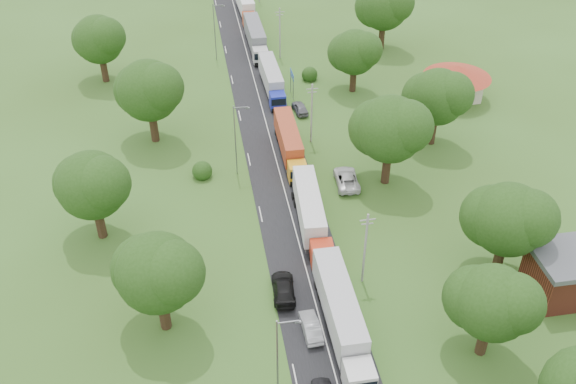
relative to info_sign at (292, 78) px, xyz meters
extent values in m
plane|color=#314D19|center=(-5.20, -35.00, -3.00)|extent=(260.00, 260.00, 0.00)
cube|color=black|center=(-5.20, -15.00, -3.00)|extent=(8.00, 200.00, 0.04)
cylinder|color=slate|center=(0.00, -1.20, -1.00)|extent=(0.12, 0.12, 4.00)
cylinder|color=slate|center=(0.00, 1.20, -1.00)|extent=(0.12, 0.12, 4.00)
cube|color=navy|center=(0.00, 0.00, 0.60)|extent=(0.06, 3.00, 1.00)
cube|color=silver|center=(0.00, 0.00, 0.60)|extent=(0.07, 3.10, 0.06)
cylinder|color=gray|center=(0.30, -42.00, 1.50)|extent=(0.24, 0.24, 9.00)
cube|color=gray|center=(0.30, -42.00, 5.30)|extent=(1.60, 0.10, 0.10)
cube|color=gray|center=(0.30, -42.00, 4.80)|extent=(1.20, 0.10, 0.10)
cylinder|color=gray|center=(0.30, -14.00, 1.50)|extent=(0.24, 0.24, 9.00)
cube|color=gray|center=(0.30, -14.00, 5.30)|extent=(1.60, 0.10, 0.10)
cube|color=gray|center=(0.30, -14.00, 4.80)|extent=(1.20, 0.10, 0.10)
cylinder|color=gray|center=(0.30, 14.00, 1.50)|extent=(0.24, 0.24, 9.00)
cube|color=gray|center=(0.30, 14.00, 5.30)|extent=(1.60, 0.10, 0.10)
cube|color=gray|center=(0.30, 14.00, 4.80)|extent=(1.20, 0.10, 0.10)
cylinder|color=slate|center=(-10.70, -55.00, 2.00)|extent=(0.16, 0.16, 10.00)
cube|color=slate|center=(-9.80, -55.00, 6.70)|extent=(1.80, 0.10, 0.10)
cube|color=slate|center=(-9.00, -55.00, 6.55)|extent=(0.50, 0.22, 0.15)
cylinder|color=slate|center=(-10.70, -20.00, 2.00)|extent=(0.16, 0.16, 10.00)
cube|color=slate|center=(-9.80, -20.00, 6.70)|extent=(1.80, 0.10, 0.10)
cube|color=slate|center=(-9.00, -20.00, 6.55)|extent=(0.50, 0.22, 0.15)
cylinder|color=slate|center=(-10.70, 15.00, 2.00)|extent=(0.16, 0.16, 10.00)
cube|color=slate|center=(-9.80, 15.00, 6.70)|extent=(1.80, 0.10, 0.10)
cube|color=slate|center=(-9.00, 15.00, 6.55)|extent=(0.50, 0.22, 0.15)
cylinder|color=#382616|center=(8.80, -53.00, -1.08)|extent=(1.04, 1.04, 3.85)
sphere|color=#1B390F|center=(8.80, -53.00, 3.60)|extent=(7.00, 7.00, 7.00)
sphere|color=#1B390F|center=(10.05, -54.00, 4.35)|extent=(5.50, 5.50, 5.50)
sphere|color=#1B390F|center=(7.80, -51.75, 3.10)|extent=(6.00, 6.00, 6.00)
cylinder|color=#382616|center=(14.80, -43.00, -0.90)|extent=(1.08, 1.08, 4.20)
sphere|color=#1B390F|center=(14.80, -43.00, 4.22)|extent=(7.70, 7.70, 7.70)
sphere|color=#1B390F|center=(16.18, -44.10, 5.05)|extent=(6.05, 6.05, 6.05)
sphere|color=#1B390F|center=(13.70, -41.63, 3.67)|extent=(6.60, 6.60, 6.60)
cylinder|color=#382616|center=(7.80, -25.00, -0.73)|extent=(1.12, 1.12, 4.55)
sphere|color=#1B390F|center=(7.80, -25.00, 4.85)|extent=(8.40, 8.40, 8.40)
sphere|color=#1B390F|center=(9.30, -26.20, 5.75)|extent=(6.60, 6.60, 6.60)
sphere|color=#1B390F|center=(6.60, -23.50, 4.25)|extent=(7.20, 7.20, 7.20)
cylinder|color=#382616|center=(16.80, -17.00, -0.90)|extent=(1.08, 1.08, 4.20)
sphere|color=#1B390F|center=(16.80, -17.00, 4.22)|extent=(7.70, 7.70, 7.70)
sphere|color=#1B390F|center=(18.18, -18.10, 5.05)|extent=(6.05, 6.05, 6.05)
sphere|color=#1B390F|center=(15.70, -15.63, 3.67)|extent=(6.60, 6.60, 6.60)
cylinder|color=#382616|center=(9.80, 0.00, -1.08)|extent=(1.04, 1.04, 3.85)
sphere|color=#1B390F|center=(9.80, 0.00, 3.60)|extent=(7.00, 7.00, 7.00)
sphere|color=#1B390F|center=(11.05, -1.00, 4.35)|extent=(5.50, 5.50, 5.50)
sphere|color=#1B390F|center=(8.80, 1.25, 3.10)|extent=(6.00, 6.00, 6.00)
cylinder|color=#382616|center=(18.80, 15.00, -0.73)|extent=(1.12, 1.12, 4.55)
sphere|color=#1B390F|center=(18.80, 15.00, 4.85)|extent=(8.40, 8.40, 8.40)
sphere|color=#1B390F|center=(20.30, 13.80, 5.75)|extent=(6.60, 6.60, 6.60)
sphere|color=#1B390F|center=(17.60, 16.50, 4.25)|extent=(7.20, 7.20, 7.20)
cylinder|color=#382616|center=(-20.20, -45.00, -0.90)|extent=(1.08, 1.08, 4.20)
sphere|color=#1B390F|center=(-20.20, -45.00, 4.22)|extent=(7.70, 7.70, 7.70)
sphere|color=#1B390F|center=(-18.82, -46.10, 5.05)|extent=(6.05, 6.05, 6.05)
sphere|color=#1B390F|center=(-21.30, -43.63, 3.67)|extent=(6.60, 6.60, 6.60)
cylinder|color=#382616|center=(-27.20, -30.00, -0.90)|extent=(1.08, 1.08, 4.20)
sphere|color=#1B390F|center=(-27.20, -30.00, 4.22)|extent=(7.70, 7.70, 7.70)
sphere|color=#1B390F|center=(-25.82, -31.10, 5.05)|extent=(6.05, 6.05, 6.05)
sphere|color=#1B390F|center=(-28.30, -28.63, 3.67)|extent=(6.60, 6.60, 6.60)
cylinder|color=#382616|center=(-21.20, -10.00, -0.73)|extent=(1.12, 1.12, 4.55)
sphere|color=#1B390F|center=(-21.20, -10.00, 4.85)|extent=(8.40, 8.40, 8.40)
sphere|color=#1B390F|center=(-19.70, -11.20, 5.75)|extent=(6.60, 6.60, 6.60)
sphere|color=#1B390F|center=(-22.40, -8.50, 4.25)|extent=(7.20, 7.20, 7.20)
cylinder|color=#382616|center=(-29.20, 10.00, -0.90)|extent=(1.08, 1.08, 4.20)
sphere|color=#1B390F|center=(-29.20, 10.00, 4.22)|extent=(7.70, 7.70, 7.70)
sphere|color=#1B390F|center=(-27.82, 8.90, 5.05)|extent=(6.05, 6.05, 6.05)
sphere|color=#1B390F|center=(-30.30, 11.37, 3.67)|extent=(6.60, 6.60, 6.60)
cube|color=maroon|center=(20.80, -47.00, -0.70)|extent=(8.00, 6.00, 4.60)
cube|color=#BEB79E|center=(24.80, -5.00, -1.00)|extent=(7.00, 5.00, 4.00)
cone|color=maroon|center=(24.80, -5.00, 1.90)|extent=(10.08, 10.08, 1.80)
cube|color=silver|center=(-3.56, -55.21, -1.33)|extent=(2.59, 2.59, 2.69)
cube|color=slate|center=(-3.56, -47.67, -2.19)|extent=(2.50, 12.38, 0.32)
cube|color=#B2B2B7|center=(-3.56, -47.35, -0.26)|extent=(2.72, 12.71, 3.23)
cylinder|color=black|center=(-3.56, -54.24, -2.46)|extent=(2.53, 1.08, 1.08)
cylinder|color=black|center=(-3.56, -43.91, -2.46)|extent=(2.53, 1.08, 1.08)
cylinder|color=black|center=(-3.56, -42.29, -2.46)|extent=(2.53, 1.08, 1.08)
cube|color=#B52D14|center=(-3.41, -38.83, -1.44)|extent=(2.58, 2.58, 2.53)
cube|color=black|center=(-3.41, -40.06, -1.08)|extent=(2.32, 0.17, 1.11)
cube|color=slate|center=(-3.41, -40.00, -2.45)|extent=(2.24, 0.39, 0.35)
cube|color=slate|center=(-3.41, -31.76, -2.24)|extent=(3.08, 11.75, 0.30)
cube|color=silver|center=(-3.41, -31.46, -0.42)|extent=(3.30, 12.07, 3.03)
cylinder|color=black|center=(-3.41, -39.74, -2.50)|extent=(2.38, 1.01, 1.01)
cylinder|color=black|center=(-3.41, -37.92, -2.50)|extent=(2.38, 1.01, 1.01)
cylinder|color=black|center=(-3.41, -28.22, -2.50)|extent=(2.38, 1.01, 1.01)
cylinder|color=black|center=(-3.41, -26.70, -2.50)|extent=(2.38, 1.01, 1.01)
cube|color=orange|center=(-3.26, -23.05, -1.51)|extent=(2.35, 2.35, 2.41)
cube|color=black|center=(-3.26, -24.22, -1.17)|extent=(2.22, 0.05, 1.06)
cube|color=slate|center=(-3.26, -24.16, -2.47)|extent=(2.13, 0.28, 0.34)
cube|color=slate|center=(-3.26, -16.29, -2.28)|extent=(2.36, 11.13, 0.29)
cube|color=#9B371C|center=(-3.26, -16.00, -0.54)|extent=(2.56, 11.42, 2.90)
cylinder|color=black|center=(-3.26, -23.92, -2.52)|extent=(2.27, 0.97, 0.97)
cylinder|color=black|center=(-3.26, -22.18, -2.52)|extent=(2.27, 0.97, 0.97)
cylinder|color=black|center=(-3.26, -12.91, -2.52)|extent=(2.27, 0.97, 0.97)
cylinder|color=black|center=(-3.26, -11.47, -2.52)|extent=(2.27, 0.97, 0.97)
cube|color=#182495|center=(-2.90, -4.01, -1.52)|extent=(2.33, 2.33, 2.39)
cube|color=black|center=(-2.90, -5.17, -1.19)|extent=(2.20, 0.06, 1.05)
cube|color=slate|center=(-2.90, -5.11, -2.48)|extent=(2.10, 0.28, 0.33)
cube|color=slate|center=(-2.90, 2.67, -2.29)|extent=(2.37, 11.02, 0.29)
cube|color=#A3A3A7|center=(-2.90, 2.96, -0.57)|extent=(2.57, 11.31, 2.87)
cylinder|color=black|center=(-2.90, -4.87, -2.52)|extent=(2.24, 0.96, 0.96)
cylinder|color=black|center=(-2.90, -3.15, -2.52)|extent=(2.24, 0.96, 0.96)
cylinder|color=black|center=(-2.90, 6.02, -2.52)|extent=(2.24, 0.96, 0.96)
cylinder|color=black|center=(-2.90, 7.45, -2.52)|extent=(2.24, 0.96, 0.96)
cube|color=#B5B5B5|center=(-3.39, 12.10, -1.41)|extent=(2.49, 2.49, 2.57)
cube|color=black|center=(-3.39, 10.85, -1.05)|extent=(2.36, 0.04, 1.13)
cube|color=slate|center=(-3.39, 10.91, -2.44)|extent=(2.26, 0.27, 0.36)
cube|color=slate|center=(-3.39, 19.29, -2.23)|extent=(2.46, 11.84, 0.31)
cube|color=slate|center=(-3.39, 19.60, -0.38)|extent=(2.67, 12.15, 3.08)
cylinder|color=black|center=(-3.39, 11.17, -2.49)|extent=(2.42, 1.03, 1.03)
cylinder|color=black|center=(-3.39, 13.02, -2.49)|extent=(2.42, 1.03, 1.03)
cylinder|color=black|center=(-3.39, 22.89, -2.49)|extent=(2.42, 1.03, 1.03)
cylinder|color=black|center=(-3.39, 24.43, -2.49)|extent=(2.42, 1.03, 1.03)
cube|color=#AB3C1A|center=(-3.37, 28.73, -1.46)|extent=(2.46, 2.46, 2.49)
cube|color=black|center=(-3.37, 27.52, -1.11)|extent=(2.29, 0.08, 1.09)
cube|color=slate|center=(-3.37, 27.58, -2.45)|extent=(2.20, 0.31, 0.35)
cube|color=slate|center=(-3.37, 35.69, -2.26)|extent=(2.61, 11.50, 0.30)
cube|color=silver|center=(-3.37, 35.99, -0.46)|extent=(2.82, 11.81, 2.99)
cylinder|color=black|center=(-3.37, 27.83, -2.50)|extent=(2.34, 1.00, 1.00)
cylinder|color=black|center=(-3.37, 29.62, -2.50)|extent=(2.34, 1.00, 1.00)
cylinder|color=black|center=(-3.37, 39.18, -2.50)|extent=(2.34, 1.00, 1.00)
cylinder|color=black|center=(-3.37, 40.67, -2.50)|extent=(2.34, 1.00, 1.00)
imported|color=#9EA0A6|center=(-6.41, -48.00, -2.26)|extent=(1.74, 4.54, 1.48)
imported|color=black|center=(-8.20, -42.54, -2.19)|extent=(2.69, 5.73, 1.62)
imported|color=silver|center=(2.80, -24.68, -2.17)|extent=(3.15, 6.15, 1.66)
imported|color=#57595F|center=(0.30, -5.45, -2.26)|extent=(2.20, 4.54, 1.49)
camera|label=1|loc=(-15.46, -88.90, 44.90)|focal=40.00mm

